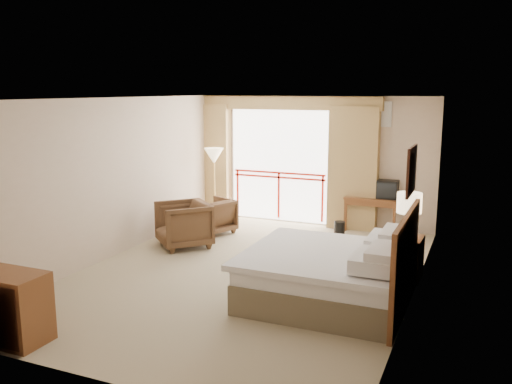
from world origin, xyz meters
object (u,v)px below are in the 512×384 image
at_px(nightstand, 406,258).
at_px(floor_lamp, 214,159).
at_px(desk, 372,204).
at_px(tv, 388,189).
at_px(wastebasket, 339,228).
at_px(armchair_far, 213,233).
at_px(bed, 331,274).
at_px(side_table, 185,220).
at_px(table_lamp, 409,204).
at_px(armchair_near, 184,246).

distance_m(nightstand, floor_lamp, 4.88).
relative_size(desk, floor_lamp, 0.66).
relative_size(tv, wastebasket, 1.53).
bearing_deg(armchair_far, bed, 74.69).
xyz_separation_m(nightstand, floor_lamp, (-4.31, 2.04, 1.06)).
distance_m(desk, armchair_far, 3.29).
height_order(nightstand, desk, desk).
xyz_separation_m(nightstand, armchair_far, (-3.93, 1.21, -0.32)).
distance_m(wastebasket, side_table, 3.04).
relative_size(nightstand, desk, 0.61).
height_order(tv, side_table, tv).
distance_m(bed, wastebasket, 3.48).
distance_m(tv, side_table, 4.05).
distance_m(bed, desk, 4.00).
bearing_deg(armchair_far, table_lamp, 97.10).
height_order(bed, nightstand, bed).
relative_size(nightstand, table_lamp, 0.99).
bearing_deg(wastebasket, armchair_far, -159.65).
bearing_deg(armchair_near, armchair_far, 130.72).
bearing_deg(armchair_near, table_lamp, 41.46).
distance_m(table_lamp, armchair_far, 4.26).
relative_size(armchair_far, side_table, 1.52).
relative_size(nightstand, armchair_far, 0.85).
height_order(desk, side_table, desk).
distance_m(bed, side_table, 3.99).
bearing_deg(nightstand, floor_lamp, 157.16).
xyz_separation_m(tv, wastebasket, (-0.82, -0.55, -0.74)).
bearing_deg(table_lamp, wastebasket, 127.50).
height_order(nightstand, tv, tv).
bearing_deg(armchair_near, nightstand, 40.74).
xyz_separation_m(armchair_near, floor_lamp, (-0.33, 1.87, 1.38)).
bearing_deg(nightstand, armchair_far, 165.41).
xyz_separation_m(armchair_far, armchair_near, (-0.04, -1.04, 0.00)).
bearing_deg(bed, armchair_near, 155.13).
xyz_separation_m(bed, wastebasket, (-0.75, 3.39, -0.24)).
bearing_deg(armchair_near, desk, 83.87).
relative_size(bed, wastebasket, 8.03).
bearing_deg(side_table, desk, 31.86).
height_order(desk, floor_lamp, floor_lamp).
xyz_separation_m(table_lamp, tv, (-0.75, 2.59, -0.28)).
distance_m(bed, table_lamp, 1.76).
height_order(bed, tv, tv).
distance_m(nightstand, wastebasket, 2.61).
height_order(armchair_far, floor_lamp, floor_lamp).
bearing_deg(bed, table_lamp, 59.17).
relative_size(desk, armchair_near, 1.17).
bearing_deg(floor_lamp, side_table, -87.92).
relative_size(table_lamp, tv, 1.60).
bearing_deg(armchair_far, nightstand, 96.43).
height_order(armchair_near, side_table, side_table).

